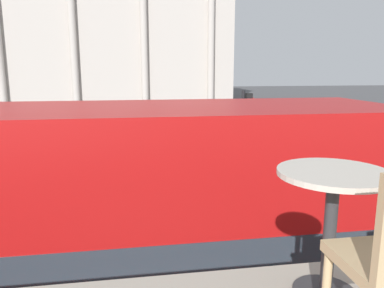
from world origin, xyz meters
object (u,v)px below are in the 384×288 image
pedestrian_yellow (167,108)px  traffic_light_near (244,135)px  plaza_building_left (111,42)px  traffic_light_mid (282,124)px  cafe_dining_table (332,206)px  pedestrian_olive (131,119)px  double_decker_bus (20,236)px

pedestrian_yellow → traffic_light_near: bearing=-116.5°
plaza_building_left → traffic_light_mid: bearing=-76.4°
plaza_building_left → pedestrian_yellow: bearing=-74.1°
cafe_dining_table → plaza_building_left: size_ratio=0.02×
traffic_light_mid → pedestrian_yellow: size_ratio=1.85×
traffic_light_mid → pedestrian_olive: 13.58m
cafe_dining_table → plaza_building_left: 55.70m
plaza_building_left → double_decker_bus: bearing=-89.0°
plaza_building_left → traffic_light_near: (6.23, -45.52, -5.90)m
traffic_light_near → pedestrian_olive: traffic_light_near is taller
pedestrian_olive → pedestrian_yellow: (3.46, 7.77, -0.02)m
plaza_building_left → pedestrian_olive: (2.52, -28.83, -7.53)m
traffic_light_mid → pedestrian_yellow: 19.63m
plaza_building_left → pedestrian_olive: bearing=-85.0°
cafe_dining_table → traffic_light_mid: 16.37m
cafe_dining_table → traffic_light_mid: size_ratio=0.22×
plaza_building_left → pedestrian_olive: size_ratio=18.56×
cafe_dining_table → traffic_light_mid: cafe_dining_table is taller
traffic_light_near → cafe_dining_table: bearing=-104.6°
cafe_dining_table → traffic_light_mid: (6.05, 15.09, -1.89)m
double_decker_bus → cafe_dining_table: bearing=-57.5°
double_decker_bus → cafe_dining_table: (2.75, -3.76, 1.71)m
double_decker_bus → pedestrian_yellow: double_decker_bus is taller
pedestrian_olive → pedestrian_yellow: pedestrian_olive is taller
plaza_building_left → traffic_light_near: bearing=-82.2°
double_decker_bus → plaza_building_left: bearing=87.3°
double_decker_bus → plaza_building_left: 52.02m
double_decker_bus → cafe_dining_table: 4.96m
double_decker_bus → plaza_building_left: (-0.91, 51.63, 6.23)m
traffic_light_mid → pedestrian_yellow: (-3.73, 19.23, -1.15)m
double_decker_bus → traffic_light_mid: 14.36m
cafe_dining_table → traffic_light_near: 10.29m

